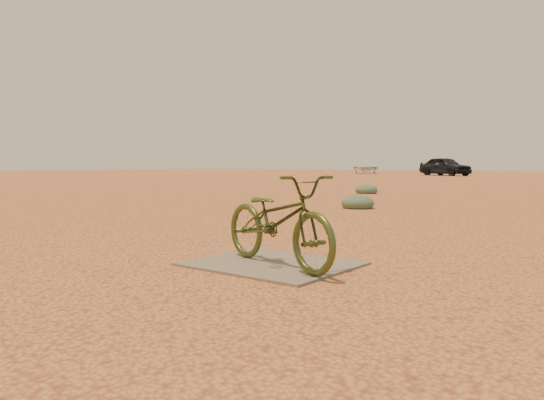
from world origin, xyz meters
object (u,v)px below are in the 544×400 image
Objects in this scene: plywood_board at (272,264)px; car at (445,166)px; boat_near_left at (365,168)px; bicycle at (278,220)px.

car is (-10.88, 34.13, 0.66)m from plywood_board.
car is 0.87× the size of boat_near_left.
bicycle is 0.38× the size of car.
car is (-11.01, 34.21, 0.26)m from bicycle.
boat_near_left is at bearing 43.99° from bicycle.
car reaches higher than boat_near_left.
car is 8.46m from boat_near_left.
boat_near_left reaches higher than bicycle.
boat_near_left is at bearing 116.99° from plywood_board.
car is at bearing 34.74° from bicycle.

